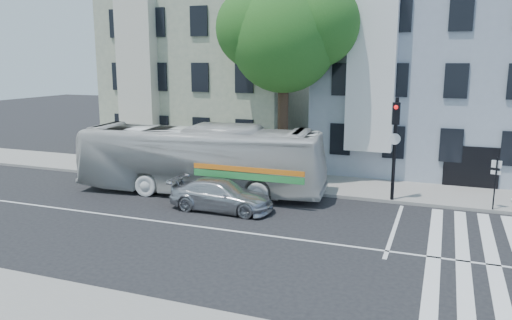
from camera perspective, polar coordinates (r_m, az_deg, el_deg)
The scene contains 10 objects.
ground at distance 19.49m, azimuth -4.77°, elevation -7.83°, with size 120.00×120.00×0.00m, color black.
sidewalk_far at distance 26.61m, azimuth 2.69°, elevation -2.40°, with size 80.00×4.00×0.15m, color gray.
building_left at distance 34.98m, azimuth -4.64°, elevation 9.84°, with size 12.00×10.00×11.00m, color gray.
building_right at distance 31.59m, azimuth 19.25°, elevation 9.10°, with size 12.00×10.00×11.00m, color #8C97A7.
street_tree at distance 26.57m, azimuth 3.49°, elevation 14.43°, with size 7.30×5.90×11.10m.
bus at distance 24.29m, azimuth -6.35°, elevation 0.08°, with size 12.04×2.82×3.35m, color silver.
sedan at distance 21.64m, azimuth -3.97°, elevation -4.03°, with size 4.56×1.85×1.32m, color silver.
hedge at distance 27.57m, azimuth -10.72°, elevation -1.20°, with size 8.50×0.84×0.70m, color #246821, non-canonical shape.
traffic_signal at distance 22.94m, azimuth 15.61°, elevation 2.66°, with size 0.50×0.55×4.79m.
far_sign_pole at distance 23.31m, azimuth 25.71°, elevation -1.65°, with size 0.40×0.22×2.27m.
Camera 1 is at (8.05, -16.57, 6.38)m, focal length 35.00 mm.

